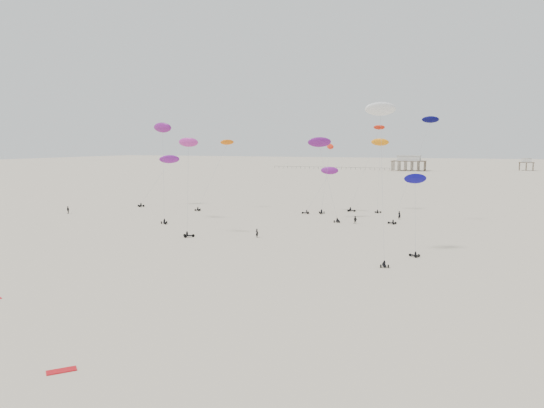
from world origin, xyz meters
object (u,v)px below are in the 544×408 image
at_px(pavilion_main, 409,164).
at_px(pavilion_small, 526,165).
at_px(rig_7, 415,195).
at_px(spectator_0, 257,237).

bearing_deg(pavilion_main, pavilion_small, 23.20).
distance_m(rig_7, spectator_0, 30.23).
xyz_separation_m(pavilion_main, pavilion_small, (70.00, 30.00, -0.74)).
relative_size(pavilion_main, spectator_0, 10.67).
distance_m(pavilion_small, spectator_0, 294.58).
relative_size(pavilion_small, spectator_0, 4.57).
distance_m(pavilion_small, rig_7, 291.72).
distance_m(pavilion_main, pavilion_small, 76.16).
xyz_separation_m(pavilion_small, rig_7, (-36.17, -289.42, 5.72)).
height_order(pavilion_main, pavilion_small, pavilion_main).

